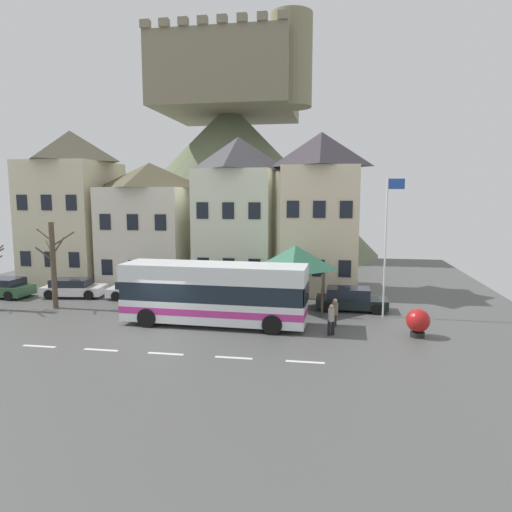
% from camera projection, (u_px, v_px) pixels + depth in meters
% --- Properties ---
extents(ground_plane, '(40.00, 60.00, 0.07)m').
position_uv_depth(ground_plane, '(156.00, 335.00, 22.66)').
color(ground_plane, '#50504E').
extents(townhouse_00, '(5.74, 6.80, 11.69)m').
position_uv_depth(townhouse_00, '(73.00, 207.00, 35.87)').
color(townhouse_00, beige).
rests_on(townhouse_00, ground_plane).
extents(townhouse_01, '(6.06, 6.47, 9.19)m').
position_uv_depth(townhouse_01, '(151.00, 224.00, 34.82)').
color(townhouse_01, silver).
rests_on(townhouse_01, ground_plane).
extents(townhouse_02, '(5.29, 6.84, 10.95)m').
position_uv_depth(townhouse_02, '(239.00, 213.00, 33.78)').
color(townhouse_02, silver).
rests_on(townhouse_02, ground_plane).
extents(townhouse_03, '(5.07, 5.33, 11.07)m').
position_uv_depth(townhouse_03, '(320.00, 213.00, 32.05)').
color(townhouse_03, beige).
rests_on(townhouse_03, ground_plane).
extents(hilltop_castle, '(34.39, 34.39, 25.23)m').
position_uv_depth(hilltop_castle, '(231.00, 171.00, 53.91)').
color(hilltop_castle, '#606B4D').
rests_on(hilltop_castle, ground_plane).
extents(transit_bus, '(9.77, 2.89, 3.23)m').
position_uv_depth(transit_bus, '(214.00, 294.00, 24.13)').
color(transit_bus, white).
rests_on(transit_bus, ground_plane).
extents(bus_shelter, '(3.60, 3.60, 3.85)m').
position_uv_depth(bus_shelter, '(295.00, 258.00, 27.32)').
color(bus_shelter, '#473D33').
rests_on(bus_shelter, ground_plane).
extents(parked_car_00, '(4.21, 2.35, 1.22)m').
position_uv_depth(parked_car_00, '(73.00, 288.00, 30.91)').
color(parked_car_00, silver).
rests_on(parked_car_00, ground_plane).
extents(parked_car_01, '(4.17, 1.96, 1.34)m').
position_uv_depth(parked_car_01, '(351.00, 299.00, 27.31)').
color(parked_car_01, black).
rests_on(parked_car_01, ground_plane).
extents(parked_car_02, '(4.57, 2.05, 1.21)m').
position_uv_depth(parked_car_02, '(142.00, 290.00, 30.29)').
color(parked_car_02, white).
rests_on(parked_car_02, ground_plane).
extents(parked_car_03, '(4.23, 2.16, 1.29)m').
position_uv_depth(parked_car_03, '(1.00, 287.00, 30.86)').
color(parked_car_03, '#2F5637').
rests_on(parked_car_03, ground_plane).
extents(pedestrian_00, '(0.32, 0.32, 1.50)m').
position_uv_depth(pedestrian_00, '(335.00, 310.00, 23.75)').
color(pedestrian_00, '#38332D').
rests_on(pedestrian_00, ground_plane).
extents(pedestrian_01, '(0.33, 0.31, 1.54)m').
position_uv_depth(pedestrian_01, '(331.00, 318.00, 22.36)').
color(pedestrian_01, black).
rests_on(pedestrian_01, ground_plane).
extents(public_bench, '(1.66, 0.48, 0.87)m').
position_uv_depth(public_bench, '(277.00, 294.00, 29.62)').
color(public_bench, brown).
rests_on(public_bench, ground_plane).
extents(flagpole, '(0.95, 0.10, 7.75)m').
position_uv_depth(flagpole, '(387.00, 238.00, 25.29)').
color(flagpole, silver).
rests_on(flagpole, ground_plane).
extents(harbour_buoy, '(1.13, 1.13, 1.38)m').
position_uv_depth(harbour_buoy, '(418.00, 321.00, 22.10)').
color(harbour_buoy, black).
rests_on(harbour_buoy, ground_plane).
extents(bare_tree_01, '(2.06, 1.67, 5.21)m').
position_uv_depth(bare_tree_01, '(53.00, 264.00, 27.52)').
color(bare_tree_01, brown).
rests_on(bare_tree_01, ground_plane).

